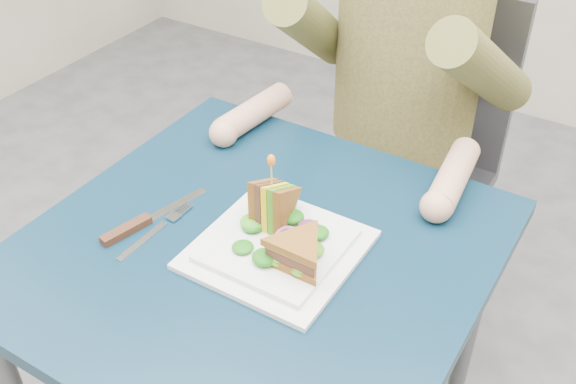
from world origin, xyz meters
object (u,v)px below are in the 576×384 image
Objects in this scene: table at (257,279)px; knife at (136,225)px; chair at (411,144)px; fork at (154,232)px; diner at (410,22)px; sandwich_upright at (272,205)px; plate at (277,248)px; sandwich_flat at (298,252)px.

table is 0.23m from knife.
table is 3.42× the size of knife.
chair is 5.18× the size of fork.
sandwich_upright is at bearing -89.80° from diner.
diner reaches higher than fork.
sandwich_upright is 0.78× the size of fork.
chair is 1.25× the size of diner.
chair reaches higher than sandwich_upright.
chair is 3.58× the size of plate.
sandwich_upright is 0.24m from knife.
plate is at bearing 17.44° from knife.
diner is at bearing 90.20° from sandwich_upright.
sandwich_flat reaches higher than fork.
diner is 0.62m from plate.
plate is (0.04, -0.71, 0.20)m from chair.
chair is at bearing 90.00° from diner.
knife is at bearing -106.81° from diner.
chair is at bearing 90.00° from table.
sandwich_upright is (0.00, -0.67, 0.24)m from chair.
fork is at bearing -158.17° from table.
sandwich_flat reaches higher than plate.
knife is (-0.30, -0.05, -0.04)m from sandwich_flat.
plate is 0.22m from fork.
chair is 4.24× the size of knife.
sandwich_flat is (0.10, -0.02, 0.12)m from table.
plate is 0.07m from sandwich_upright.
diner is at bearing 75.97° from fork.
fork is 0.04m from knife.
table is at bearing -172.79° from plate.
fork is at bearing -145.32° from sandwich_upright.
diner is (-0.00, 0.60, 0.26)m from table.
fork reaches higher than table.
plate is at bearing 7.21° from table.
table is at bearing -90.00° from diner.
diner is 6.12× the size of sandwich_flat.
knife reaches higher than fork.
fork is at bearing -169.82° from sandwich_flat.
fork is 0.82× the size of knife.
sandwich_flat is (0.10, -0.74, 0.23)m from chair.
knife is at bearing -162.56° from plate.
plate is at bearing -86.71° from chair.
sandwich_flat is 0.87× the size of sandwich_upright.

